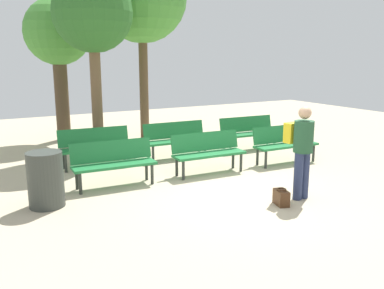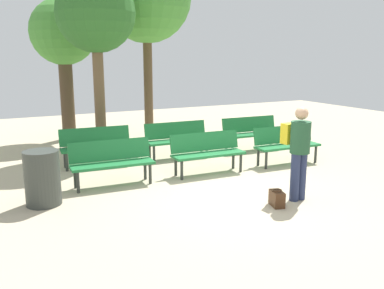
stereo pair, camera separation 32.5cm
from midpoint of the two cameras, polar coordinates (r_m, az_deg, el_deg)
name	(u,v)px [view 1 (the left image)]	position (r m, az deg, el deg)	size (l,w,h in m)	color
ground_plane	(247,194)	(7.74, 6.28, -6.81)	(24.00, 24.00, 0.00)	#BCAD8E
bench_r0_c0	(113,161)	(8.23, -11.80, -2.17)	(1.62, 0.56, 0.87)	#1E7238
bench_r0_c1	(208,150)	(8.93, 1.14, -0.78)	(1.62, 0.54, 0.87)	#1E7238
bench_r0_c2	(284,142)	(10.00, 11.62, 0.37)	(1.62, 0.55, 0.87)	#1E7238
bench_r1_c0	(95,145)	(9.75, -14.05, -0.05)	(1.63, 0.60, 0.87)	#1E7238
bench_r1_c1	(176,138)	(10.29, -3.13, 0.94)	(1.62, 0.55, 0.87)	#1E7238
bench_r1_c2	(248,131)	(11.27, 6.89, 1.86)	(1.62, 0.57, 0.87)	#1E7238
tree_1	(58,35)	(12.91, -18.60, 13.99)	(1.90, 1.90, 4.11)	#4C3A28
tree_2	(93,15)	(10.86, -14.30, 16.84)	(1.95, 1.95, 4.49)	brown
visitor_with_backpack	(302,147)	(7.46, 13.55, -0.31)	(0.36, 0.54, 1.65)	navy
handbag	(281,197)	(7.27, 10.85, -7.11)	(0.26, 0.36, 0.29)	#4C2D19
trash_bin	(46,180)	(7.44, -20.58, -4.52)	(0.59, 0.59, 0.94)	#383D38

